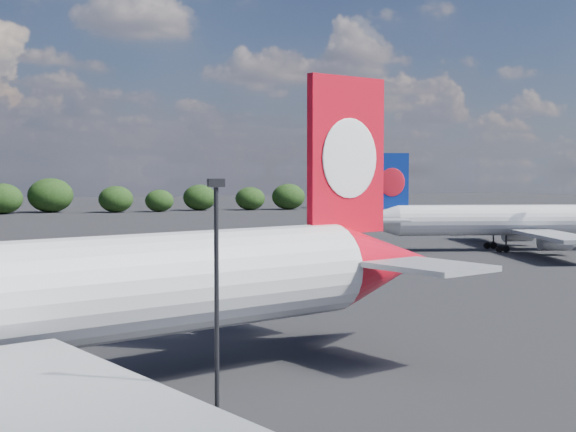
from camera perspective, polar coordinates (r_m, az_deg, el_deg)
name	(u,v)px	position (r m, az deg, el deg)	size (l,w,h in m)	color
ground	(21,265)	(100.16, -18.46, -3.30)	(500.00, 500.00, 0.00)	black
qantas_airliner	(37,300)	(39.18, -17.39, -5.70)	(50.43, 48.40, 16.81)	silver
china_southern_airliner	(502,221)	(115.37, 14.95, -0.35)	(40.91, 39.21, 13.54)	silver
apron_lamp_post	(217,321)	(27.22, -5.09, -7.43)	(0.55, 0.30, 10.84)	black
billboard_yellow	(52,198)	(222.13, -16.41, 1.23)	(5.00, 0.30, 5.50)	yellow
horizon_treeline	(43,198)	(219.71, -17.04, 1.20)	(206.37, 16.18, 9.19)	black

